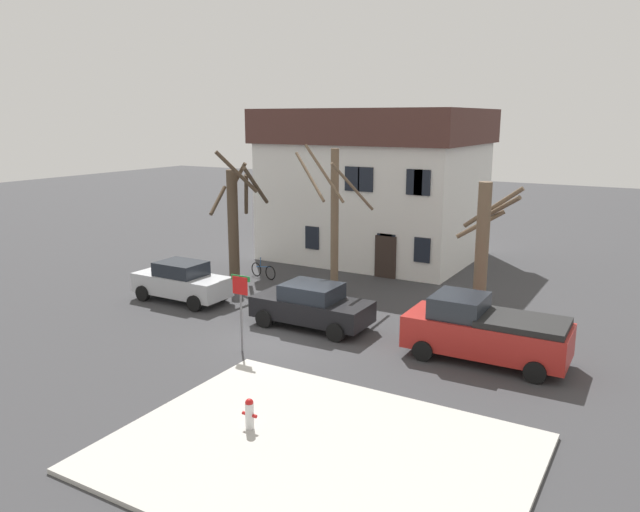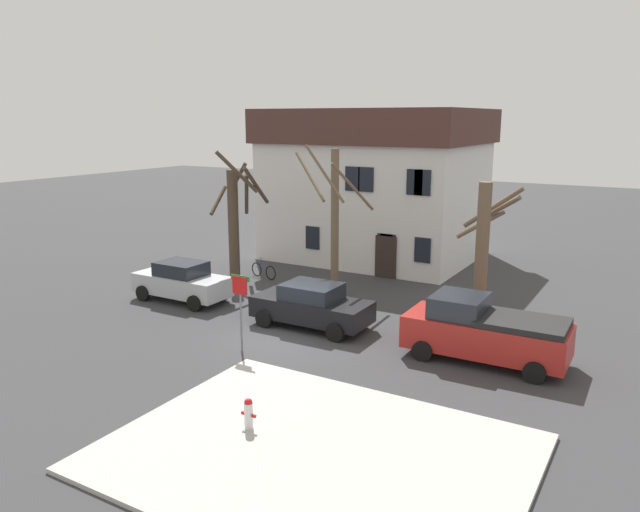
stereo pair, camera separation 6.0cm
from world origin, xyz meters
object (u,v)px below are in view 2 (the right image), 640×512
object	(u,v)px
building_main	(375,183)
tree_bare_far	(483,245)
car_black_sedan	(312,305)
pickup_truck_red	(484,331)
fire_hydrant	(249,413)
street_sign_pole	(240,299)
bicycle_leaning	(264,271)
tree_bare_near	(235,216)
tree_bare_mid	(334,217)
car_silver_sedan	(182,281)

from	to	relation	value
building_main	tree_bare_far	bearing A→B (deg)	-42.81
car_black_sedan	building_main	bearing A→B (deg)	104.72
pickup_truck_red	fire_hydrant	distance (m)	8.56
fire_hydrant	street_sign_pole	bearing A→B (deg)	129.31
street_sign_pole	bicycle_leaning	size ratio (longest dim) A/B	1.55
pickup_truck_red	tree_bare_far	bearing A→B (deg)	107.54
building_main	car_black_sedan	size ratio (longest dim) A/B	2.51
tree_bare_near	street_sign_pole	size ratio (longest dim) A/B	2.37
tree_bare_mid	tree_bare_far	distance (m)	6.54
tree_bare_near	car_silver_sedan	xyz separation A→B (m)	(0.42, -4.33, -2.21)
tree_bare_near	building_main	bearing A→B (deg)	64.18
street_sign_pole	building_main	bearing A→B (deg)	99.04
tree_bare_mid	fire_hydrant	xyz separation A→B (m)	(4.18, -11.89, -2.99)
tree_bare_far	car_black_sedan	distance (m)	7.12
building_main	street_sign_pole	world-z (taller)	building_main
pickup_truck_red	bicycle_leaning	size ratio (longest dim) A/B	3.03
tree_bare_mid	building_main	bearing A→B (deg)	102.76
fire_hydrant	car_black_sedan	bearing A→B (deg)	109.97
tree_bare_near	pickup_truck_red	size ratio (longest dim) A/B	1.21
tree_bare_mid	fire_hydrant	world-z (taller)	tree_bare_mid
fire_hydrant	tree_bare_mid	bearing A→B (deg)	109.39
building_main	car_silver_sedan	world-z (taller)	building_main
fire_hydrant	street_sign_pole	size ratio (longest dim) A/B	0.30
tree_bare_near	car_black_sedan	distance (m)	8.57
building_main	street_sign_pole	xyz separation A→B (m)	(2.48, -15.61, -2.31)
tree_bare_near	fire_hydrant	bearing A→B (deg)	-50.97
building_main	tree_bare_mid	xyz separation A→B (m)	(1.82, -8.02, -0.65)
building_main	tree_bare_near	bearing A→B (deg)	-115.82
tree_bare_far	car_silver_sedan	distance (m)	12.67
street_sign_pole	car_silver_sedan	bearing A→B (deg)	149.48
car_black_sedan	street_sign_pole	world-z (taller)	street_sign_pole
car_black_sedan	tree_bare_far	bearing A→B (deg)	41.64
car_silver_sedan	car_black_sedan	bearing A→B (deg)	-0.69
tree_bare_mid	pickup_truck_red	size ratio (longest dim) A/B	1.28
building_main	bicycle_leaning	size ratio (longest dim) A/B	6.59
tree_bare_mid	pickup_truck_red	xyz separation A→B (m)	(7.93, -4.20, -2.52)
tree_bare_mid	car_black_sedan	world-z (taller)	tree_bare_mid
pickup_truck_red	street_sign_pole	size ratio (longest dim) A/B	1.95
tree_bare_far	bicycle_leaning	bearing A→B (deg)	177.58
street_sign_pole	tree_bare_far	bearing A→B (deg)	53.57
tree_bare_far	tree_bare_mid	bearing A→B (deg)	-177.22
building_main	tree_bare_mid	size ratio (longest dim) A/B	1.70
fire_hydrant	bicycle_leaning	world-z (taller)	bicycle_leaning
bicycle_leaning	car_silver_sedan	bearing A→B (deg)	-99.11
building_main	street_sign_pole	bearing A→B (deg)	-80.96
building_main	car_black_sedan	world-z (taller)	building_main
tree_bare_far	car_silver_sedan	world-z (taller)	tree_bare_far
tree_bare_mid	car_black_sedan	xyz separation A→B (m)	(1.40, -4.22, -2.68)
tree_bare_near	car_black_sedan	size ratio (longest dim) A/B	1.40
tree_bare_near	tree_bare_far	xyz separation A→B (m)	(12.11, 0.12, -0.20)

